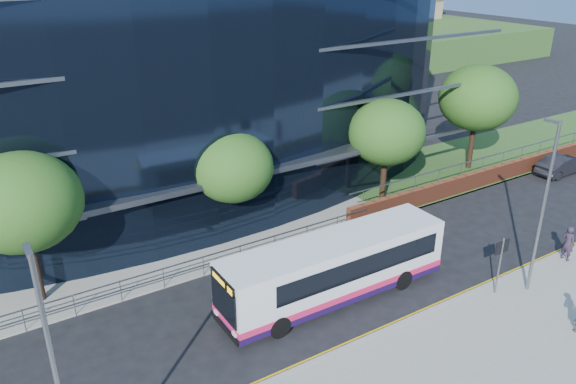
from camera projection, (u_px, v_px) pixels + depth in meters
ground at (396, 309)px, 24.61m from camera, size 200.00×200.00×0.00m
pavement_near at (489, 375)px, 20.71m from camera, size 80.00×8.00×0.15m
kerb at (413, 319)px, 23.81m from camera, size 80.00×0.25×0.16m
yellow_line_outer at (409, 318)px, 23.99m from camera, size 80.00×0.08×0.01m
yellow_line_inner at (407, 316)px, 24.11m from camera, size 80.00×0.08×0.01m
far_forecourt at (173, 242)px, 30.17m from camera, size 50.00×8.00×0.10m
grass_verge at (527, 145)px, 44.89m from camera, size 36.00×8.00×0.12m
glass_office at (134, 60)px, 35.60m from camera, size 44.00×23.10×16.00m
retaining_wall at (537, 162)px, 39.84m from camera, size 34.00×0.40×2.11m
guard_railings at (163, 273)px, 25.78m from camera, size 24.00×0.05×1.10m
street_sign at (501, 254)px, 24.74m from camera, size 0.85×0.09×2.80m
tree_far_a at (22, 202)px, 23.26m from camera, size 4.95×4.95×6.98m
tree_far_b at (232, 167)px, 28.82m from camera, size 4.29×4.29×6.05m
tree_far_c at (387, 132)px, 33.21m from camera, size 4.62×4.62×6.51m
tree_far_d at (478, 98)px, 38.14m from camera, size 5.28×5.28×7.44m
tree_dist_e at (319, 41)px, 65.56m from camera, size 4.62×4.62×6.51m
tree_dist_f at (408, 32)px, 75.09m from camera, size 4.29×4.29×6.05m
streetlight_west at (57, 380)px, 14.29m from camera, size 0.15×0.77×8.00m
streetlight_east at (543, 204)px, 24.10m from camera, size 0.15×0.77×8.00m
city_bus at (336, 267)px, 24.86m from camera, size 10.87×2.58×2.93m
parked_car at (562, 165)px, 39.04m from camera, size 4.27×1.57×1.40m
pedestrian at (568, 243)px, 27.90m from camera, size 0.47×0.69×1.85m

